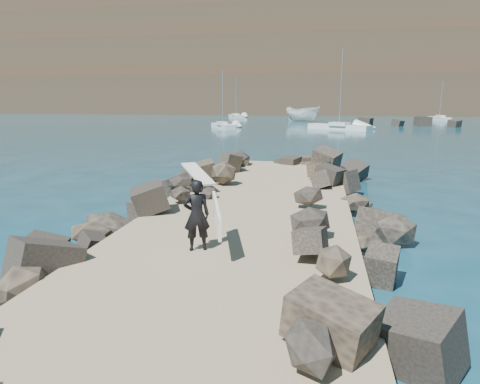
{
  "coord_description": "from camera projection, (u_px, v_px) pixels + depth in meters",
  "views": [
    {
      "loc": [
        1.99,
        -11.78,
        3.9
      ],
      "look_at": [
        0.0,
        -1.0,
        1.5
      ],
      "focal_mm": 32.0,
      "sensor_mm": 36.0,
      "label": 1
    }
  ],
  "objects": [
    {
      "name": "jetty",
      "position": [
        233.0,
        248.0,
        10.52
      ],
      "size": [
        6.0,
        26.0,
        0.6
      ],
      "primitive_type": "cube",
      "color": "#8C7759",
      "rests_on": "ground"
    },
    {
      "name": "sailboat_d",
      "position": [
        439.0,
        119.0,
        78.27
      ],
      "size": [
        2.93,
        5.93,
        7.15
      ],
      "color": "silver",
      "rests_on": "ground"
    },
    {
      "name": "surfboard_resting",
      "position": [
        198.0,
        177.0,
        16.01
      ],
      "size": [
        1.78,
        2.16,
        0.08
      ],
      "primitive_type": "cube",
      "rotation": [
        0.0,
        0.0,
        0.62
      ],
      "color": "white",
      "rests_on": "riprap_left"
    },
    {
      "name": "ground",
      "position": [
        246.0,
        235.0,
        12.5
      ],
      "size": [
        800.0,
        800.0,
        0.0
      ],
      "primitive_type": "plane",
      "color": "#0F384C",
      "rests_on": "ground"
    },
    {
      "name": "surfer_with_board",
      "position": [
        199.0,
        215.0,
        9.36
      ],
      "size": [
        1.12,
        1.91,
        1.6
      ],
      "color": "black",
      "rests_on": "jetty"
    },
    {
      "name": "sailboat_e",
      "position": [
        236.0,
        116.0,
        87.98
      ],
      "size": [
        4.4,
        7.12,
        8.58
      ],
      "color": "silver",
      "rests_on": "ground"
    },
    {
      "name": "sailboat_c",
      "position": [
        339.0,
        127.0,
        55.03
      ],
      "size": [
        8.15,
        6.24,
        10.12
      ],
      "color": "silver",
      "rests_on": "ground"
    },
    {
      "name": "boat_imported",
      "position": [
        303.0,
        114.0,
        74.04
      ],
      "size": [
        7.19,
        5.97,
        2.67
      ],
      "primitive_type": "imported",
      "rotation": [
        0.0,
        0.0,
        0.99
      ],
      "color": "white",
      "rests_on": "ground"
    },
    {
      "name": "headland",
      "position": [
        343.0,
        66.0,
        161.04
      ],
      "size": [
        360.0,
        140.0,
        32.0
      ],
      "primitive_type": "cube",
      "color": "#2D4919",
      "rests_on": "ground"
    },
    {
      "name": "headland_buildings",
      "position": [
        367.0,
        10.0,
        148.49
      ],
      "size": [
        137.5,
        30.5,
        5.0
      ],
      "color": "white",
      "rests_on": "headland"
    },
    {
      "name": "sailboat_a",
      "position": [
        223.0,
        126.0,
        56.68
      ],
      "size": [
        4.43,
        6.21,
        7.76
      ],
      "color": "silver",
      "rests_on": "ground"
    },
    {
      "name": "riprap_left",
      "position": [
        131.0,
        228.0,
        11.47
      ],
      "size": [
        2.6,
        22.0,
        1.0
      ],
      "primitive_type": "cube",
      "color": "black",
      "rests_on": "ground"
    },
    {
      "name": "riprap_right",
      "position": [
        353.0,
        241.0,
        10.44
      ],
      "size": [
        2.6,
        22.0,
        1.0
      ],
      "primitive_type": "cube",
      "color": "black",
      "rests_on": "ground"
    }
  ]
}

